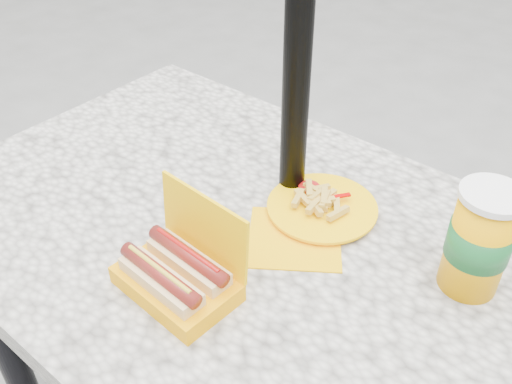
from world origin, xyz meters
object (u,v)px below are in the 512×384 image
Objects in this scene: umbrella_pole at (300,14)px; hotdog_box at (178,274)px; fries_plate at (319,208)px; soda_cup at (479,241)px.

hotdog_box is (0.03, -0.33, -0.32)m from umbrella_pole.
hotdog_box is 0.31m from fries_plate.
hotdog_box is at bearing -138.68° from soda_cup.
soda_cup reaches higher than fries_plate.
umbrella_pole is 0.35m from fries_plate.
hotdog_box is 0.47m from soda_cup.
fries_plate is at bearing 81.75° from hotdog_box.
umbrella_pole reaches higher than soda_cup.
fries_plate is at bearing -20.12° from umbrella_pole.
soda_cup is (0.35, 0.31, 0.06)m from hotdog_box.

